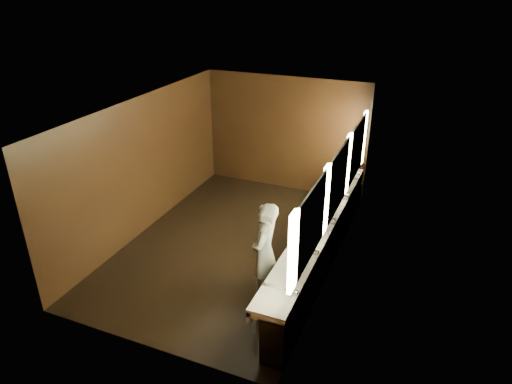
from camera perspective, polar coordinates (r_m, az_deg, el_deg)
floor at (r=9.24m, az=-2.75°, el=-6.56°), size 6.00×6.00×0.00m
ceiling at (r=8.11m, az=-3.17°, el=10.43°), size 4.00×6.00×0.02m
wall_back at (r=11.18m, az=3.66°, el=7.24°), size 4.00×0.02×2.80m
wall_front at (r=6.35m, az=-14.66°, el=-9.02°), size 4.00×0.02×2.80m
wall_left at (r=9.55m, az=-13.88°, el=3.23°), size 0.02×6.00×2.80m
wall_right at (r=8.00m, az=10.13°, el=-0.90°), size 0.02×6.00×2.80m
sink_counter at (r=8.48m, az=8.30°, el=-6.14°), size 0.55×5.40×1.01m
mirror_band at (r=7.86m, az=10.19°, el=1.40°), size 0.06×5.03×1.15m
person at (r=7.38m, az=1.11°, el=-7.62°), size 0.45×0.66×1.75m
trash_bin at (r=8.02m, az=5.23°, el=-9.92°), size 0.44×0.44×0.54m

